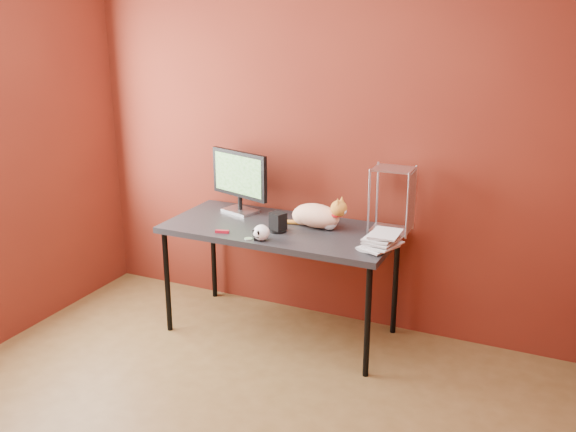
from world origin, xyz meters
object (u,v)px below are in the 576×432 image
at_px(desk, 281,234).
at_px(cat, 317,215).
at_px(monitor, 239,178).
at_px(skull_mug, 261,233).
at_px(speaker, 278,223).
at_px(book_stack, 374,154).

relative_size(desk, cat, 3.06).
bearing_deg(cat, monitor, -178.97).
relative_size(skull_mug, speaker, 0.87).
xyz_separation_m(desk, book_stack, (0.63, -0.09, 0.61)).
distance_m(desk, book_stack, 0.88).
bearing_deg(speaker, monitor, 168.74).
height_order(monitor, cat, monitor).
xyz_separation_m(desk, speaker, (0.02, -0.09, 0.11)).
bearing_deg(speaker, cat, 65.53).
bearing_deg(skull_mug, monitor, 153.42).
relative_size(cat, speaker, 3.92).
bearing_deg(monitor, skull_mug, -31.79).
xyz_separation_m(skull_mug, speaker, (0.02, 0.19, 0.01)).
bearing_deg(monitor, book_stack, 2.72).
height_order(skull_mug, book_stack, book_stack).
bearing_deg(cat, desk, -146.97).
height_order(cat, speaker, cat).
height_order(desk, speaker, speaker).
bearing_deg(desk, cat, 23.94).
bearing_deg(monitor, desk, -7.19).
bearing_deg(skull_mug, desk, 112.97).
distance_m(monitor, cat, 0.64).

